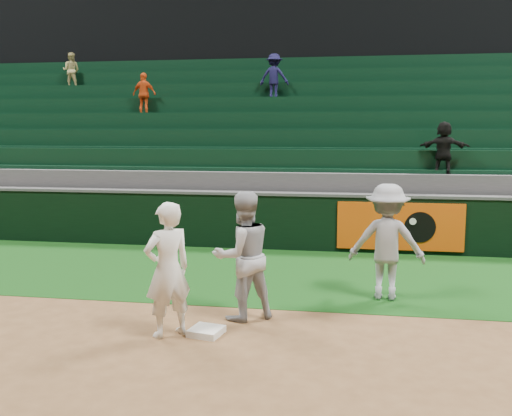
{
  "coord_description": "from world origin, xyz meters",
  "views": [
    {
      "loc": [
        1.95,
        -7.06,
        2.61
      ],
      "look_at": [
        0.4,
        2.3,
        1.3
      ],
      "focal_mm": 40.0,
      "sensor_mm": 36.0,
      "label": 1
    }
  ],
  "objects_px": {
    "first_baseman": "(168,270)",
    "base_coach": "(387,242)",
    "baserunner": "(243,256)",
    "first_base": "(206,331)"
  },
  "relations": [
    {
      "from": "first_baseman",
      "to": "first_base",
      "type": "bearing_deg",
      "value": 148.79
    },
    {
      "from": "base_coach",
      "to": "first_baseman",
      "type": "bearing_deg",
      "value": 40.67
    },
    {
      "from": "first_base",
      "to": "base_coach",
      "type": "xyz_separation_m",
      "value": [
        2.36,
        1.98,
        0.86
      ]
    },
    {
      "from": "baserunner",
      "to": "first_base",
      "type": "bearing_deg",
      "value": 29.14
    },
    {
      "from": "baserunner",
      "to": "base_coach",
      "type": "relative_size",
      "value": 1.0
    },
    {
      "from": "first_baseman",
      "to": "baserunner",
      "type": "distance_m",
      "value": 1.15
    },
    {
      "from": "first_baseman",
      "to": "base_coach",
      "type": "relative_size",
      "value": 0.96
    },
    {
      "from": "first_baseman",
      "to": "baserunner",
      "type": "xyz_separation_m",
      "value": [
        0.81,
        0.81,
        0.03
      ]
    },
    {
      "from": "first_base",
      "to": "first_baseman",
      "type": "distance_m",
      "value": 0.95
    },
    {
      "from": "baserunner",
      "to": "base_coach",
      "type": "distance_m",
      "value": 2.38
    }
  ]
}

